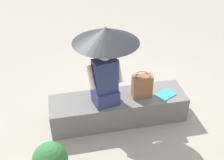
{
  "coord_description": "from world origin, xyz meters",
  "views": [
    {
      "loc": [
        0.77,
        3.21,
        2.91
      ],
      "look_at": [
        0.1,
        0.04,
        0.75
      ],
      "focal_mm": 44.98,
      "sensor_mm": 36.0,
      "label": 1
    }
  ],
  "objects_px": {
    "parasol": "(106,35)",
    "handbag_black": "(142,86)",
    "magazine": "(166,95)",
    "person_seated": "(105,80)"
  },
  "relations": [
    {
      "from": "handbag_black",
      "to": "magazine",
      "type": "xyz_separation_m",
      "value": [
        -0.37,
        0.05,
        -0.18
      ]
    },
    {
      "from": "person_seated",
      "to": "handbag_black",
      "type": "relative_size",
      "value": 2.41
    },
    {
      "from": "parasol",
      "to": "handbag_black",
      "type": "distance_m",
      "value": 0.98
    },
    {
      "from": "parasol",
      "to": "handbag_black",
      "type": "relative_size",
      "value": 3.07
    },
    {
      "from": "parasol",
      "to": "magazine",
      "type": "height_order",
      "value": "parasol"
    },
    {
      "from": "handbag_black",
      "to": "magazine",
      "type": "bearing_deg",
      "value": 172.96
    },
    {
      "from": "handbag_black",
      "to": "magazine",
      "type": "distance_m",
      "value": 0.41
    },
    {
      "from": "handbag_black",
      "to": "magazine",
      "type": "relative_size",
      "value": 1.34
    },
    {
      "from": "parasol",
      "to": "magazine",
      "type": "xyz_separation_m",
      "value": [
        -0.88,
        0.08,
        -1.01
      ]
    },
    {
      "from": "magazine",
      "to": "parasol",
      "type": "bearing_deg",
      "value": -33.74
    }
  ]
}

